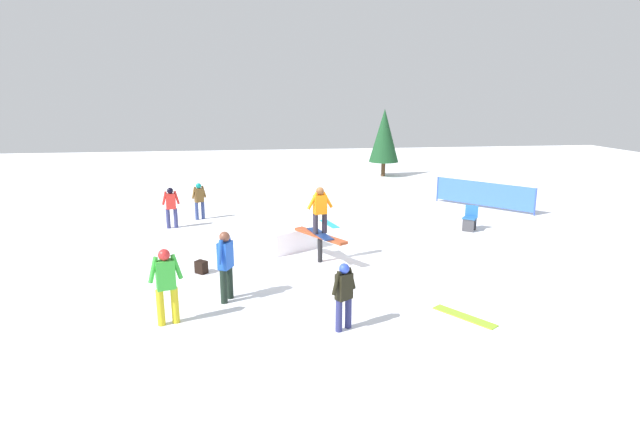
% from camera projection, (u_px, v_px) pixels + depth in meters
% --- Properties ---
extents(ground_plane, '(60.00, 60.00, 0.00)m').
position_uv_depth(ground_plane, '(320.00, 262.00, 14.24)').
color(ground_plane, white).
extents(rail_feature, '(1.88, 1.30, 0.82)m').
position_uv_depth(rail_feature, '(320.00, 239.00, 14.08)').
color(rail_feature, black).
rests_on(rail_feature, ground).
extents(snow_kicker_ramp, '(2.32, 2.22, 0.68)m').
position_uv_depth(snow_kicker_ramp, '(280.00, 236.00, 15.65)').
color(snow_kicker_ramp, white).
rests_on(snow_kicker_ramp, ground).
extents(main_rider_on_rail, '(1.39, 0.77, 1.35)m').
position_uv_depth(main_rider_on_rail, '(320.00, 211.00, 13.89)').
color(main_rider_on_rail, navy).
rests_on(main_rider_on_rail, rail_feature).
extents(bystander_red, '(0.25, 0.62, 1.46)m').
position_uv_depth(bystander_red, '(171.00, 205.00, 17.66)').
color(bystander_red, navy).
rests_on(bystander_red, ground).
extents(bystander_blue, '(0.67, 0.38, 1.66)m').
position_uv_depth(bystander_blue, '(226.00, 262.00, 11.35)').
color(bystander_blue, black).
rests_on(bystander_blue, ground).
extents(bystander_brown, '(0.34, 0.55, 1.40)m').
position_uv_depth(bystander_brown, '(199.00, 199.00, 18.92)').
color(bystander_brown, '#34447E').
rests_on(bystander_brown, ground).
extents(bystander_green, '(0.33, 0.69, 1.63)m').
position_uv_depth(bystander_green, '(166.00, 282.00, 10.18)').
color(bystander_green, gold).
rests_on(bystander_green, ground).
extents(bystander_black, '(0.41, 0.58, 1.41)m').
position_uv_depth(bystander_black, '(344.00, 293.00, 9.96)').
color(bystander_black, navy).
rests_on(bystander_black, ground).
extents(loose_snowboard_cyan, '(1.30, 0.59, 0.02)m').
position_uv_depth(loose_snowboard_cyan, '(329.00, 224.00, 18.38)').
color(loose_snowboard_cyan, '#22B2D4').
rests_on(loose_snowboard_cyan, ground).
extents(loose_snowboard_lime, '(1.34, 1.05, 0.02)m').
position_uv_depth(loose_snowboard_lime, '(464.00, 317.00, 10.69)').
color(loose_snowboard_lime, '#95CE2B').
rests_on(loose_snowboard_lime, ground).
extents(folding_chair, '(0.62, 0.62, 0.88)m').
position_uv_depth(folding_chair, '(470.00, 219.00, 17.44)').
color(folding_chair, '#3F3F44').
rests_on(folding_chair, ground).
extents(backpack_on_snow, '(0.36, 0.37, 0.34)m').
position_uv_depth(backpack_on_snow, '(201.00, 267.00, 13.29)').
color(backpack_on_snow, black).
rests_on(backpack_on_snow, ground).
extents(safety_fence, '(3.25, 2.86, 1.10)m').
position_uv_depth(safety_fence, '(483.00, 194.00, 20.87)').
color(safety_fence, blue).
rests_on(safety_fence, ground).
extents(pine_tree_far, '(1.71, 1.71, 3.88)m').
position_uv_depth(pine_tree_far, '(384.00, 136.00, 28.60)').
color(pine_tree_far, '#4C331E').
rests_on(pine_tree_far, ground).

